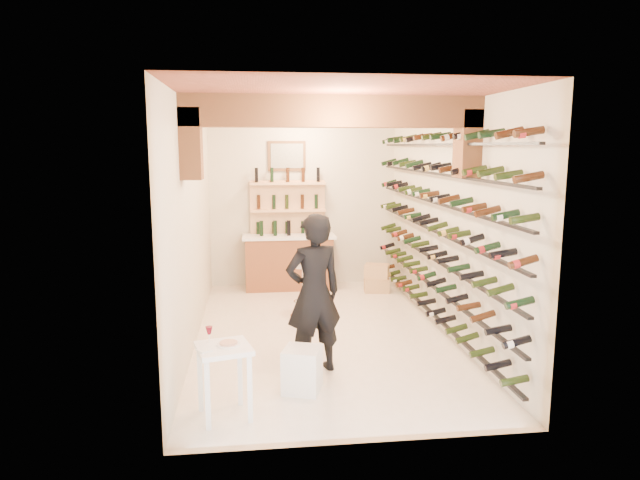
# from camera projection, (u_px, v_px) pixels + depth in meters

# --- Properties ---
(ground) EXTENTS (6.00, 6.00, 0.00)m
(ground) POSITION_uv_depth(u_px,v_px,m) (323.00, 334.00, 7.97)
(ground) COLOR silver
(ground) RESTS_ON ground
(room_shell) EXTENTS (3.52, 6.02, 3.21)m
(room_shell) POSITION_uv_depth(u_px,v_px,m) (325.00, 175.00, 7.35)
(room_shell) COLOR beige
(room_shell) RESTS_ON ground
(wine_rack) EXTENTS (0.32, 5.70, 2.56)m
(wine_rack) POSITION_uv_depth(u_px,v_px,m) (431.00, 224.00, 7.90)
(wine_rack) COLOR black
(wine_rack) RESTS_ON ground
(back_counter) EXTENTS (1.70, 0.62, 1.29)m
(back_counter) POSITION_uv_depth(u_px,v_px,m) (289.00, 260.00, 10.44)
(back_counter) COLOR brown
(back_counter) RESTS_ON ground
(back_shelving) EXTENTS (1.40, 0.31, 2.73)m
(back_shelving) POSITION_uv_depth(u_px,v_px,m) (288.00, 225.00, 10.58)
(back_shelving) COLOR #E1AF7E
(back_shelving) RESTS_ON ground
(tasting_table) EXTENTS (0.61, 0.61, 0.88)m
(tasting_table) POSITION_uv_depth(u_px,v_px,m) (224.00, 359.00, 5.44)
(tasting_table) COLOR white
(tasting_table) RESTS_ON ground
(white_stool) EXTENTS (0.48, 0.48, 0.48)m
(white_stool) POSITION_uv_depth(u_px,v_px,m) (302.00, 370.00, 6.08)
(white_stool) COLOR white
(white_stool) RESTS_ON ground
(person) EXTENTS (0.79, 0.63, 1.88)m
(person) POSITION_uv_depth(u_px,v_px,m) (314.00, 294.00, 6.52)
(person) COLOR black
(person) RESTS_ON ground
(chrome_barstool) EXTENTS (0.46, 0.46, 0.88)m
(chrome_barstool) POSITION_uv_depth(u_px,v_px,m) (305.00, 285.00, 8.67)
(chrome_barstool) COLOR silver
(chrome_barstool) RESTS_ON ground
(crate_lower) EXTENTS (0.48, 0.36, 0.26)m
(crate_lower) POSITION_uv_depth(u_px,v_px,m) (376.00, 285.00, 10.25)
(crate_lower) COLOR tan
(crate_lower) RESTS_ON ground
(crate_upper) EXTENTS (0.50, 0.42, 0.25)m
(crate_upper) POSITION_uv_depth(u_px,v_px,m) (377.00, 271.00, 10.21)
(crate_upper) COLOR tan
(crate_upper) RESTS_ON crate_lower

